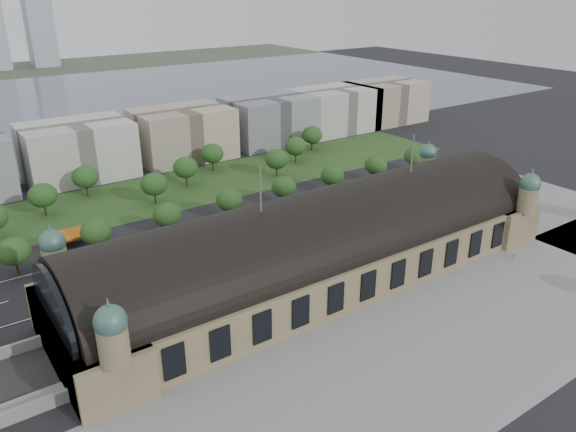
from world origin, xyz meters
TOP-DOWN VIEW (x-y plane):
  - ground at (0.00, 0.00)m, footprint 900.00×900.00m
  - station at (0.00, 0.00)m, footprint 150.00×48.40m
  - plaza_south at (10.00, -44.00)m, footprint 190.00×48.00m
  - plaza_east at (103.00, 0.00)m, footprint 56.00×100.00m
  - road_slab at (-20.00, 38.00)m, footprint 260.00×26.00m
  - grass_belt at (-15.00, 93.00)m, footprint 300.00×45.00m
  - petrol_station at (-53.91, 65.28)m, footprint 14.00×13.00m
  - lake at (0.00, 298.00)m, footprint 700.00×320.00m
  - far_shore at (0.00, 498.00)m, footprint 700.00×120.00m
  - far_tower_right at (45.00, 508.00)m, footprint 24.00×24.00m
  - office_3 at (-30.00, 133.00)m, footprint 45.00×32.00m
  - office_4 at (20.00, 133.00)m, footprint 45.00×32.00m
  - office_5 at (70.00, 133.00)m, footprint 45.00×32.00m
  - office_6 at (115.00, 133.00)m, footprint 45.00×32.00m
  - office_7 at (155.00, 133.00)m, footprint 45.00×32.00m
  - tree_row_2 at (-72.00, 53.00)m, footprint 9.60×9.60m
  - tree_row_3 at (-48.00, 53.00)m, footprint 9.60×9.60m
  - tree_row_4 at (-24.00, 53.00)m, footprint 9.60×9.60m
  - tree_row_5 at (0.00, 53.00)m, footprint 9.60×9.60m
  - tree_row_6 at (24.00, 53.00)m, footprint 9.60×9.60m
  - tree_row_7 at (48.00, 53.00)m, footprint 9.60×9.60m
  - tree_row_8 at (72.00, 53.00)m, footprint 9.60×9.60m
  - tree_row_9 at (96.00, 53.00)m, footprint 9.60×9.60m
  - tree_belt_4 at (-54.00, 95.00)m, footprint 10.40×10.40m
  - tree_belt_5 at (-35.00, 107.00)m, footprint 10.40×10.40m
  - tree_belt_6 at (-16.00, 83.00)m, footprint 10.40×10.40m
  - tree_belt_7 at (3.00, 95.00)m, footprint 10.40×10.40m
  - tree_belt_8 at (22.00, 107.00)m, footprint 10.40×10.40m
  - tree_belt_9 at (41.00, 83.00)m, footprint 10.40×10.40m
  - tree_belt_10 at (60.00, 95.00)m, footprint 10.40×10.40m
  - tree_belt_11 at (79.00, 107.00)m, footprint 10.40×10.40m
  - traffic_car_2 at (-52.43, 33.70)m, footprint 4.96×2.77m
  - traffic_car_3 at (-33.88, 42.15)m, footprint 5.11×2.54m
  - traffic_car_4 at (-4.79, 32.45)m, footprint 4.52×2.14m
  - traffic_car_5 at (22.99, 42.55)m, footprint 4.80×1.88m
  - traffic_car_6 at (68.54, 36.43)m, footprint 4.79×2.56m
  - parked_car_0 at (-64.57, 21.00)m, footprint 4.25×3.42m
  - parked_car_1 at (-66.78, 22.74)m, footprint 5.56×4.69m
  - parked_car_2 at (-53.47, 25.00)m, footprint 5.36×4.68m
  - parked_car_3 at (-45.26, 25.00)m, footprint 4.02×3.63m
  - parked_car_4 at (-45.47, 25.00)m, footprint 4.41×3.09m
  - parked_car_5 at (-27.97, 24.80)m, footprint 5.60×4.52m
  - parked_car_6 at (-22.45, 25.00)m, footprint 6.02×5.13m
  - bus_west at (2.83, 32.00)m, footprint 13.10×3.26m
  - bus_mid at (8.66, 32.00)m, footprint 12.76×3.43m
  - bus_east at (40.00, 27.53)m, footprint 13.44×3.93m
  - pedestrian_0 at (55.95, -26.30)m, footprint 0.89×0.57m

SIDE VIEW (x-z plane):
  - ground at x=0.00m, z-range 0.00..0.00m
  - plaza_south at x=10.00m, z-range -0.06..0.06m
  - plaza_east at x=103.00m, z-range -0.06..0.06m
  - road_slab at x=-20.00m, z-range -0.05..0.05m
  - grass_belt at x=-15.00m, z-range -0.05..0.05m
  - lake at x=0.00m, z-range -0.04..0.04m
  - far_shore at x=0.00m, z-range -0.07..0.07m
  - traffic_car_6 at x=68.54m, z-range 0.00..1.28m
  - traffic_car_2 at x=-52.43m, z-range 0.00..1.31m
  - parked_car_3 at x=-45.26m, z-range 0.00..1.32m
  - parked_car_0 at x=-64.57m, z-range 0.00..1.36m
  - parked_car_4 at x=-45.47m, z-range 0.00..1.38m
  - parked_car_1 at x=-66.78m, z-range 0.00..1.42m
  - parked_car_5 at x=-27.97m, z-range 0.00..1.42m
  - traffic_car_3 at x=-33.88m, z-range 0.00..1.43m
  - parked_car_2 at x=-53.47m, z-range 0.00..1.48m
  - traffic_car_4 at x=-4.79m, z-range 0.00..1.49m
  - traffic_car_5 at x=22.99m, z-range 0.00..1.56m
  - parked_car_6 at x=-22.45m, z-range 0.00..1.66m
  - pedestrian_0 at x=55.95m, z-range 0.00..1.74m
  - bus_mid at x=8.66m, z-range 0.00..3.53m
  - bus_west at x=2.83m, z-range 0.00..3.64m
  - bus_east at x=40.00m, z-range 0.00..3.70m
  - petrol_station at x=-53.91m, z-range 0.42..5.47m
  - tree_row_2 at x=-72.00m, z-range 1.67..13.19m
  - tree_row_3 at x=-48.00m, z-range 1.67..13.19m
  - tree_row_4 at x=-24.00m, z-range 1.67..13.19m
  - tree_row_5 at x=0.00m, z-range 1.67..13.19m
  - tree_row_6 at x=24.00m, z-range 1.67..13.19m
  - tree_row_7 at x=48.00m, z-range 1.67..13.19m
  - tree_row_8 at x=72.00m, z-range 1.67..13.19m
  - tree_row_9 at x=96.00m, z-range 1.67..13.19m
  - tree_belt_4 at x=-54.00m, z-range 1.81..14.29m
  - tree_belt_5 at x=-35.00m, z-range 1.81..14.29m
  - tree_belt_6 at x=-16.00m, z-range 1.81..14.29m
  - tree_belt_7 at x=3.00m, z-range 1.81..14.29m
  - tree_belt_8 at x=22.00m, z-range 1.81..14.29m
  - tree_belt_9 at x=41.00m, z-range 1.81..14.29m
  - tree_belt_10 at x=60.00m, z-range 1.81..14.29m
  - tree_belt_11 at x=79.00m, z-range 1.81..14.29m
  - station at x=0.00m, z-range -11.87..32.43m
  - office_3 at x=-30.00m, z-range 0.00..24.00m
  - office_4 at x=20.00m, z-range 0.00..24.00m
  - office_5 at x=70.00m, z-range 0.00..24.00m
  - office_6 at x=115.00m, z-range 0.00..24.00m
  - office_7 at x=155.00m, z-range 0.00..24.00m
  - far_tower_right at x=45.00m, z-range 0.00..75.00m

